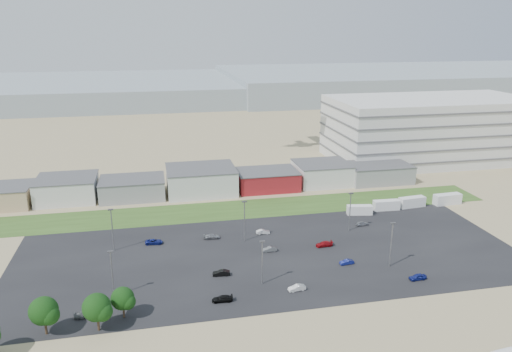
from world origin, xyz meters
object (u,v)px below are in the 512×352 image
object	(u,v)px
box_trailer_a	(360,210)
parked_car_6	(212,237)
parked_car_7	(270,249)
parked_car_13	(297,288)
parked_car_4	(221,273)
parked_car_10	(85,315)
parked_car_3	(222,299)
parked_car_1	(347,262)
parked_car_8	(362,223)
parked_car_2	(418,277)
parked_car_12	(324,244)
parked_car_11	(263,232)
parked_car_9	(154,242)

from	to	relation	value
box_trailer_a	parked_car_6	distance (m)	44.99
parked_car_7	parked_car_13	world-z (taller)	parked_car_13
parked_car_4	parked_car_10	bearing A→B (deg)	-62.38
parked_car_4	parked_car_6	world-z (taller)	parked_car_4
parked_car_3	parked_car_4	bearing A→B (deg)	176.24
parked_car_1	parked_car_4	xyz separation A→B (m)	(-28.97, 0.60, 0.08)
box_trailer_a	parked_car_10	size ratio (longest dim) A/B	1.84
parked_car_4	parked_car_8	size ratio (longest dim) A/B	1.06
parked_car_1	parked_car_7	bearing A→B (deg)	-128.17
parked_car_2	parked_car_3	bearing A→B (deg)	-92.17
parked_car_1	parked_car_12	xyz separation A→B (m)	(-1.79, 10.35, 0.07)
parked_car_2	parked_car_6	world-z (taller)	parked_car_2
parked_car_8	parked_car_11	size ratio (longest dim) A/B	1.01
box_trailer_a	parked_car_12	size ratio (longest dim) A/B	1.69
parked_car_2	parked_car_12	world-z (taller)	parked_car_2
parked_car_6	parked_car_13	distance (m)	32.92
parked_car_2	parked_car_4	distance (m)	42.56
parked_car_6	parked_car_13	world-z (taller)	same
parked_car_1	parked_car_10	distance (m)	57.30
box_trailer_a	parked_car_4	xyz separation A→B (m)	(-44.61, -28.61, -0.72)
parked_car_10	parked_car_13	xyz separation A→B (m)	(41.78, 1.31, 0.04)
parked_car_2	parked_car_13	xyz separation A→B (m)	(-26.82, 0.94, -0.04)
parked_car_2	parked_car_9	distance (m)	63.27
parked_car_7	box_trailer_a	bearing A→B (deg)	119.32
parked_car_8	parked_car_13	world-z (taller)	parked_car_8
parked_car_2	parked_car_10	distance (m)	68.60
parked_car_1	parked_car_7	world-z (taller)	parked_car_7
parked_car_7	parked_car_8	world-z (taller)	parked_car_8
parked_car_4	parked_car_9	xyz separation A→B (m)	(-14.18, 19.96, -0.03)
parked_car_8	parked_car_10	size ratio (longest dim) A/B	0.92
parked_car_4	parked_car_8	xyz separation A→B (m)	(41.95, 20.42, -0.02)
parked_car_8	parked_car_3	bearing A→B (deg)	119.86
parked_car_12	parked_car_6	bearing A→B (deg)	-113.37
parked_car_8	parked_car_9	bearing A→B (deg)	84.57
parked_car_1	parked_car_9	distance (m)	47.80
parked_car_4	parked_car_6	distance (m)	20.14
parked_car_13	box_trailer_a	bearing A→B (deg)	134.59
parked_car_2	parked_car_8	distance (m)	31.04
parked_car_10	parked_car_12	bearing A→B (deg)	-71.84
parked_car_3	parked_car_12	xyz separation A→B (m)	(28.50, 20.47, 0.02)
box_trailer_a	parked_car_6	bearing A→B (deg)	-159.14
parked_car_10	parked_car_11	bearing A→B (deg)	-55.43
parked_car_10	parked_car_11	distance (m)	52.01
parked_car_1	parked_car_10	world-z (taller)	parked_car_10
parked_car_4	parked_car_12	xyz separation A→B (m)	(27.18, 9.74, -0.01)
parked_car_9	parked_car_10	size ratio (longest dim) A/B	1.11
box_trailer_a	parked_car_3	distance (m)	60.48
parked_car_2	parked_car_13	distance (m)	26.83
parked_car_3	box_trailer_a	bearing A→B (deg)	133.84
box_trailer_a	parked_car_4	size ratio (longest dim) A/B	1.89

